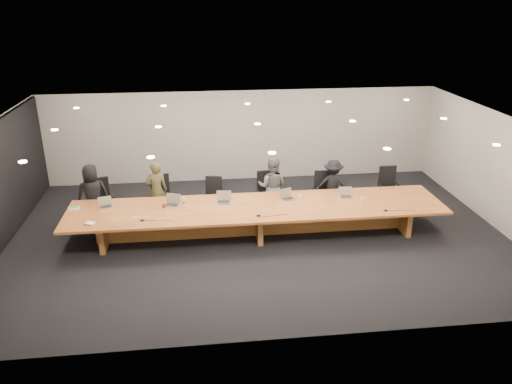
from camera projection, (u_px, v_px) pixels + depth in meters
ground at (257, 234)px, 12.23m from camera, size 12.00×12.00×0.00m
back_wall at (242, 136)px, 15.40m from camera, size 12.00×0.02×2.80m
conference_table at (257, 215)px, 12.03m from camera, size 9.00×1.80×0.75m
chair_far_left at (103, 200)px, 12.79m from camera, size 0.73×0.73×1.13m
chair_left at (161, 197)px, 12.96m from camera, size 0.60×0.60×1.15m
chair_mid_left at (213, 197)px, 13.11m from camera, size 0.63×0.63×1.05m
chair_mid_right at (268, 193)px, 13.15m from camera, size 0.66×0.66×1.17m
chair_right at (324, 191)px, 13.39m from camera, size 0.59×0.59×1.09m
chair_far_right at (389, 187)px, 13.63m from camera, size 0.60×0.60×1.13m
person_a at (93, 195)px, 12.53m from camera, size 0.88×0.69×1.58m
person_b at (156, 190)px, 12.85m from camera, size 0.62×0.47×1.54m
person_c at (272, 187)px, 13.06m from camera, size 0.91×0.81×1.57m
person_d at (333, 185)px, 13.36m from camera, size 1.04×0.80×1.42m
laptop_a at (106, 203)px, 11.85m from camera, size 0.37×0.31×0.25m
laptop_b at (171, 200)px, 11.92m from camera, size 0.42×0.36×0.28m
laptop_c at (223, 198)px, 12.09m from camera, size 0.38×0.30×0.28m
laptop_d at (288, 195)px, 12.30m from camera, size 0.40×0.35×0.26m
laptop_e at (346, 193)px, 12.41m from camera, size 0.33×0.25×0.25m
water_bottle at (184, 202)px, 11.89m from camera, size 0.08×0.08×0.23m
amber_mug at (164, 206)px, 11.85m from camera, size 0.10×0.10×0.10m
paper_cup_near at (300, 197)px, 12.36m from camera, size 0.11×0.11×0.10m
paper_cup_far at (362, 199)px, 12.24m from camera, size 0.10×0.10×0.09m
notepad at (74, 208)px, 11.83m from camera, size 0.29×0.25×0.01m
lime_gadget at (74, 207)px, 11.82m from camera, size 0.19×0.14×0.03m
av_box at (90, 223)px, 11.03m from camera, size 0.25×0.23×0.03m
mic_left at (142, 220)px, 11.19m from camera, size 0.12×0.12×0.03m
mic_center at (258, 215)px, 11.43m from camera, size 0.15×0.15×0.03m
mic_right at (386, 210)px, 11.70m from camera, size 0.13×0.13×0.03m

